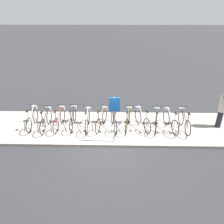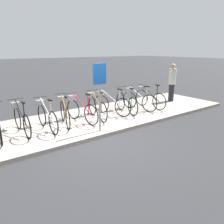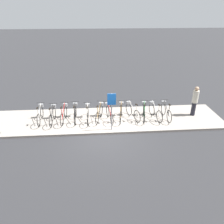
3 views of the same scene
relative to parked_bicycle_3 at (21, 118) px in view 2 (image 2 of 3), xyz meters
name	(u,v)px [view 2 (image 2 of 3)]	position (x,y,z in m)	size (l,w,h in m)	color
ground_plane	(97,140)	(1.69, -1.59, -0.58)	(120.00, 120.00, 0.00)	#2D2D30
sidewalk	(73,124)	(1.69, -0.01, -0.52)	(13.78, 3.16, 0.12)	#9E9389
parked_bicycle_3	(21,118)	(0.00, 0.00, 0.00)	(0.46, 1.72, 1.06)	black
parked_bicycle_4	(46,115)	(0.72, -0.15, 0.00)	(0.46, 1.72, 1.06)	black
parked_bicycle_5	(64,111)	(1.40, -0.03, 0.00)	(0.58, 1.68, 1.06)	black
parked_bicycle_6	(80,109)	(1.96, -0.10, 0.00)	(0.47, 1.70, 1.06)	black
parked_bicycle_7	(96,106)	(2.64, -0.06, 0.00)	(0.47, 1.70, 1.06)	black
parked_bicycle_8	(110,103)	(3.31, 0.01, 0.00)	(0.70, 1.63, 1.06)	black
parked_bicycle_9	(125,101)	(3.99, -0.11, 0.00)	(0.49, 1.70, 1.06)	black
parked_bicycle_10	(137,99)	(4.63, -0.11, 0.00)	(0.53, 1.69, 1.06)	black
parked_bicycle_11	(149,97)	(5.29, -0.12, 0.00)	(0.46, 1.72, 1.06)	black
pedestrian	(172,82)	(7.05, 0.10, 0.50)	(0.34, 0.34, 1.81)	#23232D
sign_post	(100,86)	(2.01, -1.30, 0.96)	(0.44, 0.07, 2.07)	#99999E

